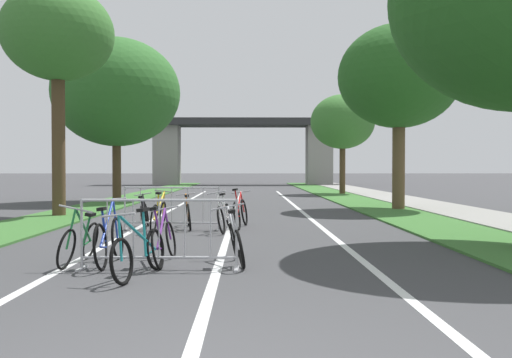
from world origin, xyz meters
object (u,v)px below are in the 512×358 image
(bicycle_silver_7, at_px, (236,242))
(bicycle_orange_6, at_px, (188,214))
(tree_right_oak_mid, at_px, (399,77))
(bicycle_white_8, at_px, (225,216))
(bicycle_teal_4, at_px, (139,251))
(bicycle_purple_1, at_px, (164,241))
(tree_left_maple_mid, at_px, (116,93))
(crowd_barrier_second, at_px, (172,209))
(bicycle_green_2, at_px, (80,242))
(tree_left_pine_far, at_px, (58,36))
(crowd_barrier_nearest, at_px, (159,235))
(bicycle_black_0, at_px, (145,215))
(bicycle_yellow_3, at_px, (159,216))
(tree_right_oak_near, at_px, (343,122))
(bicycle_red_5, at_px, (240,213))
(bicycle_blue_9, at_px, (109,240))

(bicycle_silver_7, bearing_deg, bicycle_orange_6, 97.78)
(tree_right_oak_mid, height_order, bicycle_white_8, tree_right_oak_mid)
(tree_right_oak_mid, xyz_separation_m, bicycle_teal_4, (-6.89, -12.04, -4.41))
(bicycle_silver_7, bearing_deg, bicycle_purple_1, 171.88)
(tree_left_maple_mid, relative_size, crowd_barrier_second, 3.01)
(bicycle_green_2, distance_m, bicycle_silver_7, 2.44)
(bicycle_teal_4, height_order, bicycle_orange_6, bicycle_teal_4)
(tree_left_maple_mid, bearing_deg, bicycle_silver_7, -70.24)
(tree_left_pine_far, distance_m, bicycle_silver_7, 11.41)
(tree_right_oak_mid, bearing_deg, crowd_barrier_nearest, -120.29)
(bicycle_black_0, relative_size, bicycle_silver_7, 0.97)
(bicycle_black_0, bearing_deg, bicycle_yellow_3, -66.64)
(tree_right_oak_mid, xyz_separation_m, crowd_barrier_second, (-7.25, -6.30, -4.24))
(tree_right_oak_near, distance_m, bicycle_black_0, 19.59)
(crowd_barrier_second, xyz_separation_m, bicycle_red_5, (1.66, 0.50, -0.14))
(bicycle_teal_4, relative_size, bicycle_silver_7, 1.04)
(crowd_barrier_nearest, distance_m, bicycle_silver_7, 1.25)
(tree_right_oak_mid, distance_m, bicycle_green_2, 14.33)
(tree_right_oak_near, bearing_deg, tree_left_pine_far, -128.36)
(bicycle_teal_4, bearing_deg, bicycle_white_8, -86.85)
(tree_left_pine_far, xyz_separation_m, crowd_barrier_nearest, (4.53, -8.91, -5.05))
(crowd_barrier_nearest, bearing_deg, bicycle_green_2, 160.85)
(tree_right_oak_near, bearing_deg, bicycle_purple_1, -106.53)
(crowd_barrier_second, relative_size, bicycle_red_5, 1.33)
(bicycle_red_5, bearing_deg, bicycle_purple_1, -93.64)
(bicycle_green_2, relative_size, bicycle_red_5, 0.89)
(crowd_barrier_second, height_order, bicycle_purple_1, crowd_barrier_second)
(tree_left_pine_far, xyz_separation_m, bicycle_red_5, (5.66, -3.23, -5.19))
(tree_left_pine_far, relative_size, bicycle_purple_1, 4.15)
(crowd_barrier_nearest, bearing_deg, tree_left_maple_mid, 105.51)
(bicycle_teal_4, bearing_deg, tree_right_oak_near, -93.07)
(tree_left_pine_far, relative_size, bicycle_blue_9, 4.10)
(crowd_barrier_nearest, xyz_separation_m, crowd_barrier_second, (-0.54, 5.19, 0.00))
(bicycle_green_2, bearing_deg, crowd_barrier_nearest, 165.31)
(bicycle_purple_1, xyz_separation_m, bicycle_white_8, (0.77, 4.29, 0.01))
(bicycle_orange_6, bearing_deg, bicycle_purple_1, -96.25)
(tree_right_oak_mid, height_order, bicycle_green_2, tree_right_oak_mid)
(tree_left_pine_far, height_order, bicycle_teal_4, tree_left_pine_far)
(bicycle_yellow_3, bearing_deg, bicycle_teal_4, -81.59)
(bicycle_orange_6, bearing_deg, bicycle_yellow_3, -134.12)
(bicycle_blue_9, bearing_deg, bicycle_black_0, 94.72)
(bicycle_green_2, bearing_deg, tree_left_maple_mid, -74.14)
(tree_right_oak_mid, height_order, bicycle_blue_9, tree_right_oak_mid)
(tree_left_pine_far, relative_size, crowd_barrier_nearest, 2.99)
(bicycle_teal_4, bearing_deg, bicycle_black_0, -66.87)
(tree_left_maple_mid, xyz_separation_m, bicycle_white_8, (5.21, -11.22, -4.44))
(tree_right_oak_mid, height_order, bicycle_teal_4, tree_right_oak_mid)
(bicycle_green_2, height_order, bicycle_silver_7, bicycle_green_2)
(bicycle_silver_7, bearing_deg, bicycle_red_5, 83.39)
(tree_left_maple_mid, distance_m, tree_right_oak_mid, 12.05)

